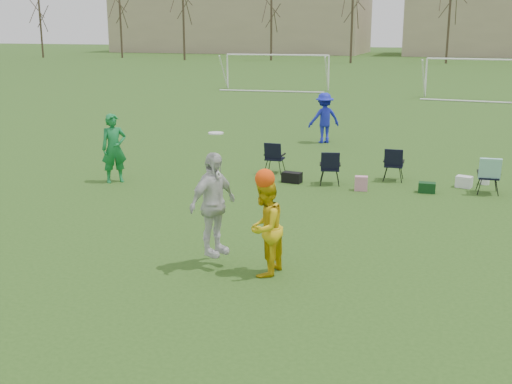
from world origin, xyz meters
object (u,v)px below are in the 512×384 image
at_px(fielder_green_near, 114,148).
at_px(fielder_blue, 324,118).
at_px(goal_mid, 488,68).
at_px(center_contest, 239,215).
at_px(goal_left, 277,62).

xyz_separation_m(fielder_green_near, fielder_blue, (4.30, 8.24, -0.03)).
xyz_separation_m(fielder_blue, goal_mid, (6.12, 18.06, 0.96)).
bearing_deg(center_contest, goal_mid, 81.62).
distance_m(fielder_blue, goal_mid, 19.09).
height_order(goal_left, goal_mid, same).
bearing_deg(fielder_blue, fielder_green_near, 27.14).
height_order(fielder_blue, goal_mid, goal_mid).
bearing_deg(goal_mid, goal_left, 175.87).
height_order(fielder_green_near, goal_mid, goal_mid).
height_order(fielder_green_near, goal_left, goal_left).
distance_m(center_contest, goal_left, 34.96).
bearing_deg(goal_left, goal_mid, -13.13).
height_order(fielder_blue, center_contest, center_contest).
height_order(center_contest, goal_mid, center_contest).
distance_m(center_contest, goal_mid, 32.03).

